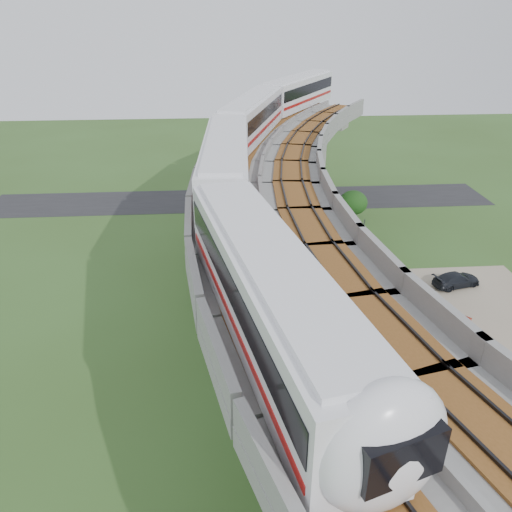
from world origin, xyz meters
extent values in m
plane|color=#355221|center=(0.00, 0.00, 0.00)|extent=(160.00, 160.00, 0.00)
cube|color=gray|center=(14.00, -2.00, 0.02)|extent=(18.00, 26.00, 0.04)
cube|color=#232326|center=(0.00, 30.00, 0.01)|extent=(60.00, 8.00, 0.03)
cube|color=#99968E|center=(9.12, 31.80, 4.20)|extent=(2.86, 2.93, 8.40)
cube|color=#99968E|center=(9.12, 31.80, 9.00)|extent=(7.21, 5.74, 1.20)
cube|color=#99968E|center=(0.91, 10.42, 4.20)|extent=(2.35, 2.51, 8.40)
cube|color=#99968E|center=(0.91, 10.42, 9.00)|extent=(7.31, 3.58, 1.20)
cube|color=#99968E|center=(0.91, -10.42, 4.20)|extent=(2.35, 2.51, 8.40)
cube|color=#99968E|center=(0.91, -10.42, 9.00)|extent=(7.31, 3.58, 1.20)
cube|color=gray|center=(6.19, 26.54, 10.00)|extent=(16.42, 20.91, 0.80)
cube|color=gray|center=(2.33, 28.44, 10.90)|extent=(8.66, 17.08, 1.00)
cube|color=gray|center=(10.04, 24.64, 10.90)|extent=(8.66, 17.08, 1.00)
cube|color=brown|center=(4.21, 27.51, 10.46)|extent=(10.68, 18.08, 0.12)
cube|color=black|center=(4.21, 27.51, 10.58)|extent=(9.69, 17.59, 0.12)
cube|color=brown|center=(8.16, 25.56, 10.46)|extent=(10.68, 18.08, 0.12)
cube|color=black|center=(8.16, 25.56, 10.58)|extent=(9.69, 17.59, 0.12)
cube|color=gray|center=(0.70, 9.13, 10.00)|extent=(11.77, 20.03, 0.80)
cube|color=gray|center=(-3.55, 9.78, 10.90)|extent=(3.22, 18.71, 1.00)
cube|color=gray|center=(4.95, 8.47, 10.90)|extent=(3.22, 18.71, 1.00)
cube|color=brown|center=(-1.48, 9.46, 10.46)|extent=(5.44, 19.05, 0.12)
cube|color=black|center=(-1.48, 9.46, 10.58)|extent=(4.35, 18.88, 0.12)
cube|color=brown|center=(2.87, 8.79, 10.46)|extent=(5.44, 19.05, 0.12)
cube|color=black|center=(2.87, 8.79, 10.58)|extent=(4.35, 18.88, 0.12)
cube|color=gray|center=(0.70, -9.13, 10.00)|extent=(11.77, 20.03, 0.80)
cube|color=gray|center=(-3.55, -9.78, 10.90)|extent=(3.22, 18.71, 1.00)
cube|color=gray|center=(4.95, -8.47, 10.90)|extent=(3.22, 18.71, 1.00)
cube|color=brown|center=(-1.48, -9.46, 10.46)|extent=(5.44, 19.05, 0.12)
cube|color=black|center=(-1.48, -9.46, 10.58)|extent=(4.35, 18.88, 0.12)
cube|color=brown|center=(2.87, -8.79, 10.46)|extent=(5.44, 19.05, 0.12)
cube|color=black|center=(2.87, -8.79, 10.58)|extent=(4.35, 18.88, 0.12)
cube|color=silver|center=(-0.90, -12.63, 12.24)|extent=(5.69, 15.24, 3.20)
cube|color=silver|center=(-0.90, -12.63, 13.94)|extent=(5.01, 14.39, 0.22)
cube|color=black|center=(-0.90, -12.63, 12.69)|extent=(5.63, 14.66, 1.15)
cube|color=#9F120F|center=(-0.90, -12.63, 11.49)|extent=(5.63, 14.66, 0.30)
cube|color=black|center=(-0.90, -12.63, 10.78)|extent=(4.45, 12.87, 0.28)
cube|color=silver|center=(-2.13, 2.88, 12.24)|extent=(3.39, 15.11, 3.20)
cube|color=silver|center=(-2.13, 2.88, 13.94)|extent=(2.82, 14.33, 0.22)
cube|color=black|center=(-2.13, 2.88, 12.69)|extent=(3.42, 14.51, 1.15)
cube|color=#9F120F|center=(-2.13, 2.88, 11.49)|extent=(3.42, 14.51, 0.30)
cube|color=black|center=(-2.13, 2.88, 10.78)|extent=(2.49, 12.82, 0.28)
cube|color=silver|center=(0.53, 18.21, 12.24)|extent=(6.97, 15.13, 3.20)
cube|color=silver|center=(0.53, 18.21, 13.94)|extent=(6.24, 14.26, 0.22)
cube|color=black|center=(0.53, 18.21, 12.69)|extent=(6.86, 14.58, 1.15)
cube|color=#9F120F|center=(0.53, 18.21, 11.49)|extent=(6.86, 14.58, 0.30)
cube|color=black|center=(0.53, 18.21, 10.78)|extent=(5.55, 12.75, 0.28)
cube|color=silver|center=(6.91, 32.40, 12.24)|extent=(10.12, 14.21, 3.20)
cube|color=silver|center=(6.91, 32.40, 13.94)|extent=(9.27, 13.29, 0.22)
cube|color=black|center=(6.91, 32.40, 12.69)|extent=(9.86, 13.73, 1.15)
cube|color=#9F120F|center=(6.91, 32.40, 11.49)|extent=(9.86, 13.73, 0.30)
cube|color=black|center=(6.91, 32.40, 10.78)|extent=(8.26, 11.87, 0.28)
ellipsoid|color=silver|center=(0.98, -19.63, 12.39)|extent=(3.73, 2.78, 3.64)
cylinder|color=#2D382D|center=(12.25, 19.29, 0.75)|extent=(0.08, 0.08, 1.50)
cube|color=#2D382D|center=(11.38, 16.98, 0.75)|extent=(1.69, 4.77, 1.40)
cylinder|color=#2D382D|center=(10.62, 14.63, 0.75)|extent=(0.08, 0.08, 1.50)
cube|color=#2D382D|center=(9.98, 12.24, 0.75)|extent=(1.23, 4.91, 1.40)
cylinder|color=#2D382D|center=(9.45, 9.83, 0.75)|extent=(0.08, 0.08, 1.50)
cube|color=#2D382D|center=(9.03, 7.39, 0.75)|extent=(0.75, 4.99, 1.40)
cylinder|color=#2D382D|center=(8.74, 4.94, 0.75)|extent=(0.08, 0.08, 1.50)
cube|color=#2D382D|center=(8.56, 2.47, 0.75)|extent=(0.27, 5.04, 1.40)
cylinder|color=#2D382D|center=(8.50, 0.00, 0.75)|extent=(0.08, 0.08, 1.50)
cube|color=#2D382D|center=(8.56, -2.47, 0.75)|extent=(0.27, 5.04, 1.40)
cylinder|color=#2D382D|center=(8.74, -4.94, 0.75)|extent=(0.08, 0.08, 1.50)
cube|color=#2D382D|center=(9.03, -7.39, 0.75)|extent=(0.75, 4.99, 1.40)
cylinder|color=#2D382D|center=(9.45, -9.83, 0.75)|extent=(0.08, 0.08, 1.50)
cube|color=#2D382D|center=(9.98, -12.24, 0.75)|extent=(1.23, 4.91, 1.40)
cylinder|color=#382314|center=(11.74, 22.44, 0.61)|extent=(0.18, 0.18, 1.23)
ellipsoid|color=#183611|center=(11.74, 22.44, 2.15)|extent=(3.07, 3.07, 2.61)
cylinder|color=#382314|center=(8.86, 14.42, 0.58)|extent=(0.18, 0.18, 1.15)
ellipsoid|color=#183611|center=(8.86, 14.42, 1.73)|extent=(1.93, 1.93, 1.64)
cylinder|color=#382314|center=(6.43, 3.79, 0.65)|extent=(0.18, 0.18, 1.30)
ellipsoid|color=#183611|center=(6.43, 3.79, 2.23)|extent=(3.12, 3.12, 2.65)
cylinder|color=#382314|center=(6.46, -6.69, 0.53)|extent=(0.18, 0.18, 1.07)
ellipsoid|color=#183611|center=(6.46, -6.69, 1.79)|extent=(2.40, 2.40, 2.04)
imported|color=silver|center=(9.97, -10.19, 0.63)|extent=(1.41, 3.45, 1.17)
imported|color=#AB240F|center=(13.84, 1.00, 0.62)|extent=(3.38, 3.30, 1.15)
imported|color=black|center=(17.01, 7.75, 0.64)|extent=(4.43, 2.69, 1.20)
camera|label=1|loc=(-2.42, -27.46, 21.24)|focal=35.00mm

